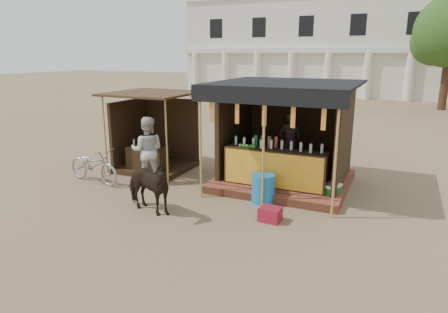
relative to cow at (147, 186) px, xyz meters
name	(u,v)px	position (x,y,z in m)	size (l,w,h in m)	color
ground	(193,224)	(1.24, -0.16, -0.62)	(120.00, 120.00, 0.00)	#846B4C
main_stall	(285,148)	(2.24, 3.20, 0.41)	(3.60, 3.61, 2.78)	#984D31
secondary_stall	(152,142)	(-1.93, 3.07, 0.23)	(2.40, 2.40, 2.38)	#362313
cow	(147,186)	(0.00, 0.00, 0.00)	(0.67, 1.47, 1.24)	black
motorbike	(93,165)	(-2.63, 1.22, -0.13)	(0.65, 1.86, 0.98)	#9999A1
bystander	(147,150)	(-1.24, 1.84, 0.30)	(0.89, 0.70, 1.84)	beige
blue_barrel	(263,188)	(2.16, 1.69, -0.28)	(0.56, 0.56, 0.69)	#176DB2
red_crate	(270,214)	(2.66, 0.69, -0.47)	(0.45, 0.37, 0.30)	maroon
cooler	(325,191)	(3.51, 2.42, -0.39)	(0.76, 0.66, 0.46)	#166522
background_building	(337,47)	(-0.76, 29.78, 3.36)	(26.00, 7.45, 8.18)	silver
tree	(448,34)	(7.05, 21.98, 4.01)	(4.50, 4.40, 7.00)	#382314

